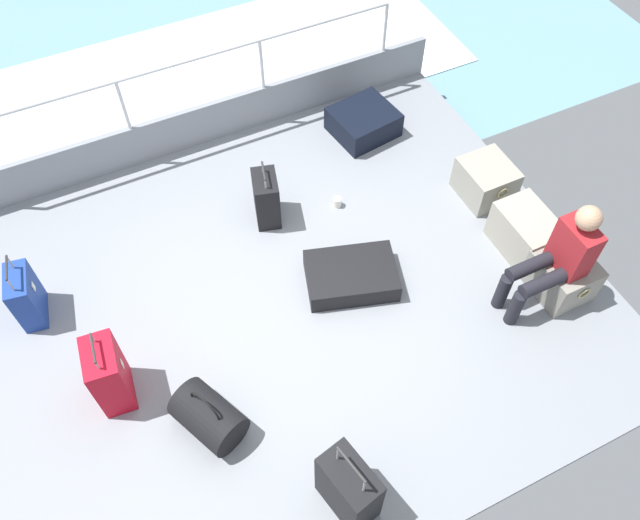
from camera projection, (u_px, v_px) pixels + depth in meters
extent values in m
cube|color=gray|center=(291.00, 300.00, 5.59)|extent=(4.40, 5.20, 0.06)
cube|color=gray|center=(202.00, 124.00, 6.53)|extent=(0.06, 5.20, 0.45)
cylinder|color=silver|center=(129.00, 124.00, 6.13)|extent=(0.04, 0.04, 1.00)
cylinder|color=silver|center=(263.00, 83.00, 6.48)|extent=(0.04, 0.04, 1.00)
cylinder|color=silver|center=(383.00, 46.00, 6.84)|extent=(0.04, 0.04, 1.00)
cylinder|color=silver|center=(190.00, 60.00, 5.90)|extent=(0.04, 4.16, 0.04)
cube|color=white|center=(169.00, 86.00, 7.74)|extent=(2.40, 7.28, 0.01)
cube|color=gray|center=(486.00, 180.00, 6.13)|extent=(0.49, 0.45, 0.36)
torus|color=tan|center=(472.00, 158.00, 6.21)|extent=(0.02, 0.12, 0.12)
torus|color=tan|center=(503.00, 193.00, 5.94)|extent=(0.02, 0.12, 0.12)
cube|color=#9E9989|center=(525.00, 233.00, 5.73)|extent=(0.58, 0.40, 0.42)
torus|color=tan|center=(507.00, 203.00, 5.82)|extent=(0.02, 0.12, 0.12)
torus|color=tan|center=(549.00, 252.00, 5.50)|extent=(0.02, 0.12, 0.12)
cube|color=gray|center=(562.00, 276.00, 5.47)|extent=(0.49, 0.44, 0.39)
torus|color=tan|center=(546.00, 249.00, 5.54)|extent=(0.02, 0.12, 0.12)
torus|color=tan|center=(585.00, 293.00, 5.28)|extent=(0.02, 0.12, 0.12)
cube|color=maroon|center=(574.00, 247.00, 5.11)|extent=(0.34, 0.20, 0.48)
sphere|color=tan|center=(589.00, 218.00, 4.82)|extent=(0.20, 0.20, 0.20)
cylinder|color=black|center=(543.00, 283.00, 5.15)|extent=(0.12, 0.40, 0.12)
cylinder|color=black|center=(515.00, 308.00, 5.28)|extent=(0.11, 0.11, 0.39)
cylinder|color=black|center=(529.00, 267.00, 5.24)|extent=(0.12, 0.40, 0.12)
cylinder|color=black|center=(502.00, 291.00, 5.38)|extent=(0.11, 0.11, 0.39)
cube|color=black|center=(351.00, 276.00, 5.58)|extent=(0.73, 0.90, 0.20)
cube|color=green|center=(395.00, 269.00, 5.61)|extent=(0.05, 0.02, 0.08)
cube|color=black|center=(363.00, 122.00, 6.68)|extent=(0.64, 0.69, 0.27)
cube|color=white|center=(388.00, 106.00, 6.73)|extent=(0.05, 0.01, 0.08)
cube|color=black|center=(266.00, 199.00, 5.90)|extent=(0.39, 0.30, 0.51)
cylinder|color=#A5A8AD|center=(263.00, 167.00, 5.71)|extent=(0.02, 0.02, 0.11)
cylinder|color=#A5A8AD|center=(265.00, 184.00, 5.59)|extent=(0.02, 0.02, 0.11)
cylinder|color=#2D2D2D|center=(264.00, 171.00, 5.60)|extent=(0.22, 0.08, 0.02)
cube|color=green|center=(278.00, 190.00, 5.83)|extent=(0.05, 0.02, 0.08)
cube|color=black|center=(349.00, 488.00, 4.33)|extent=(0.47, 0.33, 0.60)
cylinder|color=#A5A8AD|center=(338.00, 453.00, 4.07)|extent=(0.02, 0.02, 0.18)
cylinder|color=#A5A8AD|center=(364.00, 486.00, 3.95)|extent=(0.02, 0.02, 0.18)
cylinder|color=#2D2D2D|center=(351.00, 465.00, 3.94)|extent=(0.27, 0.08, 0.02)
cube|color=silver|center=(364.00, 473.00, 4.33)|extent=(0.05, 0.02, 0.08)
cube|color=#B70C1E|center=(109.00, 375.00, 4.80)|extent=(0.40, 0.27, 0.64)
cylinder|color=#A5A8AD|center=(92.00, 338.00, 4.56)|extent=(0.02, 0.02, 0.10)
cylinder|color=#A5A8AD|center=(97.00, 365.00, 4.44)|extent=(0.02, 0.02, 0.10)
cylinder|color=#2D2D2D|center=(93.00, 348.00, 4.46)|extent=(0.25, 0.04, 0.02)
cube|color=silver|center=(122.00, 364.00, 4.74)|extent=(0.05, 0.01, 0.08)
cube|color=navy|center=(26.00, 297.00, 5.27)|extent=(0.40, 0.24, 0.52)
cylinder|color=#A5A8AD|center=(10.00, 262.00, 5.06)|extent=(0.02, 0.02, 0.15)
cylinder|color=#A5A8AD|center=(10.00, 285.00, 4.94)|extent=(0.02, 0.02, 0.15)
cylinder|color=#2D2D2D|center=(6.00, 268.00, 4.94)|extent=(0.24, 0.06, 0.02)
cube|color=silver|center=(34.00, 286.00, 5.20)|extent=(0.05, 0.01, 0.08)
cylinder|color=black|center=(209.00, 417.00, 4.76)|extent=(0.62, 0.53, 0.34)
torus|color=black|center=(205.00, 407.00, 4.61)|extent=(0.27, 0.13, 0.29)
cylinder|color=white|center=(337.00, 202.00, 6.15)|extent=(0.08, 0.08, 0.10)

